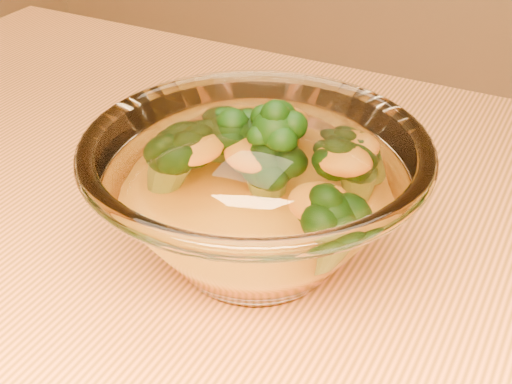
% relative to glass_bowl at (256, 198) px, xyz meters
% --- Properties ---
extents(glass_bowl, '(0.23, 0.23, 0.10)m').
position_rel_glass_bowl_xyz_m(glass_bowl, '(0.00, 0.00, 0.00)').
color(glass_bowl, white).
rests_on(glass_bowl, table).
extents(cheese_sauce, '(0.13, 0.13, 0.04)m').
position_rel_glass_bowl_xyz_m(cheese_sauce, '(0.00, -0.00, -0.02)').
color(cheese_sauce, orange).
rests_on(cheese_sauce, glass_bowl).
extents(broccoli_heap, '(0.15, 0.12, 0.08)m').
position_rel_glass_bowl_xyz_m(broccoli_heap, '(-0.00, 0.01, 0.01)').
color(broccoli_heap, black).
rests_on(broccoli_heap, cheese_sauce).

